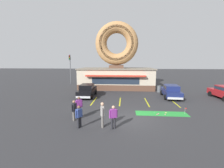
{
  "coord_description": "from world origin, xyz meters",
  "views": [
    {
      "loc": [
        -0.65,
        -11.44,
        4.51
      ],
      "look_at": [
        -1.98,
        5.0,
        2.0
      ],
      "focal_mm": 24.0,
      "sensor_mm": 36.0,
      "label": 1
    }
  ],
  "objects": [
    {
      "name": "car_navy",
      "position": [
        5.21,
        7.45,
        0.87
      ],
      "size": [
        2.21,
        4.66,
        1.6
      ],
      "color": "navy",
      "rests_on": "ground"
    },
    {
      "name": "parking_stripe_mid_left",
      "position": [
        1.92,
        5.0,
        0.0
      ],
      "size": [
        0.12,
        3.6,
        0.01
      ],
      "primitive_type": "cube",
      "color": "yellow",
      "rests_on": "ground"
    },
    {
      "name": "pedestrian_blue_sweater_man",
      "position": [
        -2.1,
        -1.73,
        0.98
      ],
      "size": [
        0.28,
        0.59,
        1.76
      ],
      "color": "slate",
      "rests_on": "ground"
    },
    {
      "name": "putting_mat",
      "position": [
        2.62,
        1.3,
        0.01
      ],
      "size": [
        4.41,
        1.17,
        0.03
      ],
      "primitive_type": "cube",
      "color": "green",
      "rests_on": "ground"
    },
    {
      "name": "mini_donut_mid_centre",
      "position": [
        2.34,
        1.18,
        0.05
      ],
      "size": [
        0.13,
        0.13,
        0.04
      ],
      "primitive_type": "torus",
      "color": "#D8667F",
      "rests_on": "putting_mat"
    },
    {
      "name": "pedestrian_hooded_kid",
      "position": [
        -4.43,
        -0.71,
        0.87
      ],
      "size": [
        0.33,
        0.58,
        1.57
      ],
      "color": "slate",
      "rests_on": "ground"
    },
    {
      "name": "donut_shop_building",
      "position": [
        -1.95,
        13.94,
        3.74
      ],
      "size": [
        12.3,
        6.75,
        10.96
      ],
      "color": "brown",
      "rests_on": "ground"
    },
    {
      "name": "car_black",
      "position": [
        -5.37,
        7.16,
        0.87
      ],
      "size": [
        2.05,
        4.59,
        1.6
      ],
      "color": "black",
      "rests_on": "ground"
    },
    {
      "name": "trash_bin",
      "position": [
        4.51,
        10.71,
        0.5
      ],
      "size": [
        0.57,
        0.57,
        0.97
      ],
      "color": "#51565B",
      "rests_on": "ground"
    },
    {
      "name": "mini_donut_near_left",
      "position": [
        3.05,
        1.47,
        0.05
      ],
      "size": [
        0.13,
        0.13,
        0.04
      ],
      "primitive_type": "torus",
      "color": "#E5C666",
      "rests_on": "putting_mat"
    },
    {
      "name": "putting_flag_pin",
      "position": [
        4.61,
        1.31,
        0.44
      ],
      "size": [
        0.13,
        0.01,
        0.55
      ],
      "color": "silver",
      "rests_on": "putting_mat"
    },
    {
      "name": "pedestrian_clipboard_woman",
      "position": [
        -3.66,
        -1.96,
        0.86
      ],
      "size": [
        0.4,
        0.52,
        1.57
      ],
      "color": "#232328",
      "rests_on": "ground"
    },
    {
      "name": "golf_ball",
      "position": [
        2.05,
        1.54,
        0.05
      ],
      "size": [
        0.04,
        0.04,
        0.04
      ],
      "primitive_type": "sphere",
      "color": "white",
      "rests_on": "putting_mat"
    },
    {
      "name": "parking_stripe_left",
      "position": [
        -1.08,
        5.0,
        0.0
      ],
      "size": [
        0.12,
        3.6,
        0.01
      ],
      "primitive_type": "cube",
      "color": "yellow",
      "rests_on": "ground"
    },
    {
      "name": "parking_stripe_far_left",
      "position": [
        -4.08,
        5.0,
        0.0
      ],
      "size": [
        0.12,
        3.6,
        0.01
      ],
      "primitive_type": "cube",
      "color": "yellow",
      "rests_on": "ground"
    },
    {
      "name": "traffic_light_pole",
      "position": [
        -11.36,
        17.65,
        3.71
      ],
      "size": [
        0.28,
        0.47,
        5.8
      ],
      "color": "#595B60",
      "rests_on": "ground"
    },
    {
      "name": "pedestrian_leather_jacket_man",
      "position": [
        -1.33,
        -1.94,
        0.89
      ],
      "size": [
        0.55,
        0.38,
        1.61
      ],
      "color": "#232328",
      "rests_on": "ground"
    },
    {
      "name": "mini_donut_near_right",
      "position": [
        2.88,
        1.05,
        0.05
      ],
      "size": [
        0.13,
        0.13,
        0.04
      ],
      "primitive_type": "torus",
      "color": "#D8667F",
      "rests_on": "putting_mat"
    },
    {
      "name": "parking_stripe_centre",
      "position": [
        4.92,
        5.0,
        0.0
      ],
      "size": [
        0.12,
        3.6,
        0.01
      ],
      "primitive_type": "cube",
      "color": "yellow",
      "rests_on": "ground"
    },
    {
      "name": "mini_donut_mid_left",
      "position": [
        2.18,
        0.98,
        0.05
      ],
      "size": [
        0.13,
        0.13,
        0.04
      ],
      "primitive_type": "torus",
      "color": "#D8667F",
      "rests_on": "putting_mat"
    },
    {
      "name": "ground_plane",
      "position": [
        0.0,
        0.0,
        0.0
      ],
      "size": [
        160.0,
        160.0,
        0.0
      ],
      "primitive_type": "plane",
      "color": "#2D2D30"
    },
    {
      "name": "pedestrian_beanie_man",
      "position": [
        -4.26,
        0.01,
        0.94
      ],
      "size": [
        0.49,
        0.42,
        1.7
      ],
      "color": "#474C66",
      "rests_on": "ground"
    }
  ]
}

